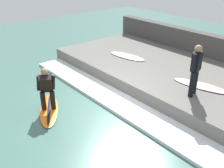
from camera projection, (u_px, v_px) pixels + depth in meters
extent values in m
plane|color=#426B60|center=(103.00, 106.00, 8.53)|extent=(28.00, 28.00, 0.00)
cube|color=#66635E|center=(168.00, 74.00, 10.26)|extent=(4.40, 9.79, 0.53)
cube|color=#474442|center=(205.00, 50.00, 11.47)|extent=(0.50, 10.28, 1.44)
cube|color=white|center=(115.00, 100.00, 8.79)|extent=(1.05, 9.30, 0.10)
ellipsoid|color=orange|center=(49.00, 110.00, 8.29)|extent=(1.49, 2.07, 0.06)
ellipsoid|color=black|center=(49.00, 109.00, 8.28)|extent=(1.01, 1.71, 0.01)
cylinder|color=black|center=(43.00, 101.00, 8.12)|extent=(0.15, 0.15, 0.60)
cylinder|color=black|center=(53.00, 100.00, 8.17)|extent=(0.15, 0.15, 0.60)
cube|color=black|center=(46.00, 84.00, 7.89)|extent=(0.55, 0.57, 0.62)
sphere|color=#A87A5B|center=(45.00, 72.00, 7.72)|extent=(0.22, 0.22, 0.22)
cylinder|color=black|center=(38.00, 83.00, 7.84)|extent=(0.11, 0.21, 0.53)
cylinder|color=black|center=(53.00, 82.00, 7.91)|extent=(0.11, 0.21, 0.53)
cylinder|color=black|center=(195.00, 81.00, 8.08)|extent=(0.15, 0.15, 0.81)
cylinder|color=black|center=(192.00, 84.00, 7.87)|extent=(0.15, 0.15, 0.81)
cube|color=black|center=(197.00, 61.00, 7.67)|extent=(0.42, 0.32, 0.58)
sphere|color=#A87A5B|center=(199.00, 49.00, 7.51)|extent=(0.22, 0.22, 0.22)
cylinder|color=black|center=(199.00, 58.00, 7.82)|extent=(0.11, 0.11, 0.51)
cylinder|color=black|center=(194.00, 62.00, 7.50)|extent=(0.11, 0.11, 0.51)
ellipsoid|color=beige|center=(201.00, 86.00, 8.65)|extent=(0.95, 1.98, 0.06)
ellipsoid|color=silver|center=(127.00, 56.00, 11.26)|extent=(0.90, 1.84, 0.06)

